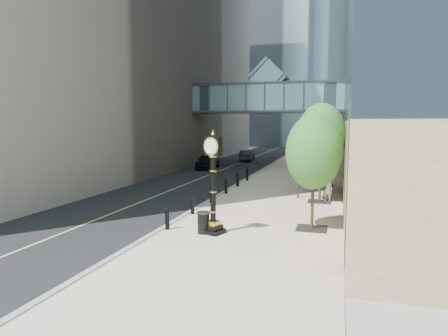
{
  "coord_description": "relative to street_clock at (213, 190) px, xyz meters",
  "views": [
    {
      "loc": [
        4.78,
        -15.27,
        4.91
      ],
      "look_at": [
        -1.16,
        4.88,
        2.5
      ],
      "focal_mm": 32.0,
      "sensor_mm": 36.0,
      "label": 1
    }
  ],
  "objects": [
    {
      "name": "ground",
      "position": [
        0.5,
        -1.0,
        -1.98
      ],
      "size": [
        320.0,
        320.0,
        0.0
      ],
      "primitive_type": "plane",
      "color": "gray",
      "rests_on": "ground"
    },
    {
      "name": "road",
      "position": [
        -6.5,
        39.0,
        -1.97
      ],
      "size": [
        8.0,
        180.0,
        0.02
      ],
      "primitive_type": "cube",
      "color": "black",
      "rests_on": "ground"
    },
    {
      "name": "sidewalk",
      "position": [
        1.5,
        39.0,
        -1.95
      ],
      "size": [
        8.0,
        180.0,
        0.06
      ],
      "primitive_type": "cube",
      "color": "#C3AD96",
      "rests_on": "ground"
    },
    {
      "name": "curb",
      "position": [
        -2.5,
        39.0,
        -1.95
      ],
      "size": [
        0.25,
        180.0,
        0.07
      ],
      "primitive_type": "cube",
      "color": "gray",
      "rests_on": "ground"
    },
    {
      "name": "distant_tower_c",
      "position": [
        -5.5,
        119.0,
        30.52
      ],
      "size": [
        22.0,
        22.0,
        65.0
      ],
      "primitive_type": "cube",
      "color": "#A4B9CF",
      "rests_on": "ground"
    },
    {
      "name": "skywalk",
      "position": [
        -2.5,
        27.0,
        5.73
      ],
      "size": [
        17.0,
        4.2,
        5.8
      ],
      "color": "slate",
      "rests_on": "ground"
    },
    {
      "name": "entrance_canopy",
      "position": [
        3.98,
        13.0,
        2.21
      ],
      "size": [
        3.0,
        8.0,
        4.38
      ],
      "color": "#383F44",
      "rests_on": "ground"
    },
    {
      "name": "bollard_row",
      "position": [
        -2.2,
        8.0,
        -1.47
      ],
      "size": [
        0.2,
        16.2,
        0.9
      ],
      "color": "black",
      "rests_on": "sidewalk"
    },
    {
      "name": "street_trees",
      "position": [
        4.1,
        14.28,
        1.7
      ],
      "size": [
        2.93,
        28.5,
        6.02
      ],
      "color": "black",
      "rests_on": "sidewalk"
    },
    {
      "name": "street_clock",
      "position": [
        0.0,
        0.0,
        0.0
      ],
      "size": [
        1.07,
        1.07,
        4.43
      ],
      "rotation": [
        0.0,
        0.0,
        -0.36
      ],
      "color": "black",
      "rests_on": "sidewalk"
    },
    {
      "name": "trash_bin",
      "position": [
        -0.41,
        -0.14,
        -1.47
      ],
      "size": [
        0.6,
        0.6,
        0.9
      ],
      "primitive_type": "cylinder",
      "rotation": [
        0.0,
        0.0,
        -0.16
      ],
      "color": "black",
      "rests_on": "sidewalk"
    },
    {
      "name": "pedestrian",
      "position": [
        4.57,
        8.78,
        -1.12
      ],
      "size": [
        0.69,
        0.58,
        1.6
      ],
      "primitive_type": "imported",
      "rotation": [
        0.0,
        0.0,
        2.73
      ],
      "color": "beige",
      "rests_on": "sidewalk"
    },
    {
      "name": "car_near",
      "position": [
        -8.31,
        23.74,
        -1.13
      ],
      "size": [
        2.48,
        5.04,
        1.65
      ],
      "primitive_type": "imported",
      "rotation": [
        0.0,
        0.0,
        0.11
      ],
      "color": "black",
      "rests_on": "road"
    },
    {
      "name": "car_far",
      "position": [
        -6.22,
        33.1,
        -1.27
      ],
      "size": [
        1.83,
        4.29,
        1.38
      ],
      "primitive_type": "imported",
      "rotation": [
        0.0,
        0.0,
        3.23
      ],
      "color": "black",
      "rests_on": "road"
    }
  ]
}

